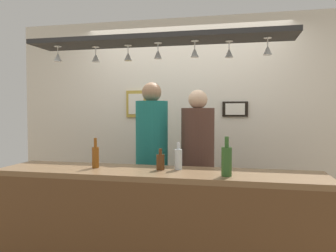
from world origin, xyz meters
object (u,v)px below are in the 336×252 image
bottle_champagne_green (227,161)px  picture_frame_lower_pair (235,109)px  bottle_soda_clear (178,159)px  picture_frame_caricature (136,104)px  person_middle_brown_shirt (198,154)px  bottle_beer_brown_stubby (160,161)px  person_left_teal_shirt (152,148)px  bottle_beer_amber_tall (95,156)px

bottle_champagne_green → picture_frame_lower_pair: size_ratio=1.00×
bottle_soda_clear → picture_frame_lower_pair: bearing=71.3°
bottle_soda_clear → picture_frame_caricature: bearing=121.0°
person_middle_brown_shirt → bottle_beer_brown_stubby: (-0.22, -0.71, 0.03)m
person_middle_brown_shirt → bottle_champagne_green: bearing=-69.1°
person_left_teal_shirt → person_middle_brown_shirt: bearing=0.0°
person_middle_brown_shirt → bottle_beer_brown_stubby: 0.74m
person_left_teal_shirt → person_middle_brown_shirt: 0.49m
bottle_champagne_green → picture_frame_lower_pair: (0.04, 1.52, 0.40)m
bottle_beer_amber_tall → bottle_beer_brown_stubby: bearing=2.0°
bottle_soda_clear → picture_frame_lower_pair: (0.44, 1.31, 0.42)m
bottle_soda_clear → bottle_beer_amber_tall: bottle_beer_amber_tall is taller
person_middle_brown_shirt → picture_frame_lower_pair: bearing=61.1°
person_left_teal_shirt → person_middle_brown_shirt: person_left_teal_shirt is taller
person_left_teal_shirt → bottle_beer_amber_tall: bearing=-113.0°
person_left_teal_shirt → bottle_champagne_green: bearing=-46.4°
person_left_teal_shirt → bottle_champagne_green: (0.82, -0.86, 0.02)m
person_left_teal_shirt → bottle_beer_amber_tall: (-0.31, -0.73, 0.00)m
person_middle_brown_shirt → bottle_beer_brown_stubby: bearing=-107.6°
bottle_beer_amber_tall → picture_frame_lower_pair: picture_frame_lower_pair is taller
picture_frame_caricature → picture_frame_lower_pair: picture_frame_caricature is taller
bottle_beer_brown_stubby → bottle_beer_amber_tall: bearing=-178.0°
bottle_champagne_green → bottle_beer_amber_tall: bearing=173.4°
bottle_beer_brown_stubby → bottle_soda_clear: bearing=19.9°
bottle_beer_amber_tall → picture_frame_caricature: size_ratio=0.76×
bottle_champagne_green → person_middle_brown_shirt: bearing=110.9°
person_middle_brown_shirt → picture_frame_caricature: picture_frame_caricature is taller
bottle_soda_clear → person_left_teal_shirt: bearing=121.9°
bottle_soda_clear → bottle_beer_amber_tall: bearing=-174.3°
person_left_teal_shirt → picture_frame_caricature: person_left_teal_shirt is taller
person_left_teal_shirt → bottle_beer_amber_tall: person_left_teal_shirt is taller
person_left_teal_shirt → person_middle_brown_shirt: size_ratio=1.05×
bottle_beer_brown_stubby → picture_frame_lower_pair: picture_frame_lower_pair is taller
bottle_beer_amber_tall → picture_frame_caricature: (-0.07, 1.39, 0.48)m
person_middle_brown_shirt → bottle_soda_clear: (-0.08, -0.66, 0.05)m
person_middle_brown_shirt → picture_frame_lower_pair: size_ratio=5.58×
bottle_soda_clear → picture_frame_caricature: 1.61m
bottle_champagne_green → bottle_beer_amber_tall: bottle_champagne_green is taller
picture_frame_caricature → person_middle_brown_shirt: bearing=-37.1°
person_middle_brown_shirt → bottle_champagne_green: (0.33, -0.86, 0.07)m
bottle_champagne_green → person_left_teal_shirt: bearing=133.6°
bottle_soda_clear → bottle_champagne_green: bearing=-26.2°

